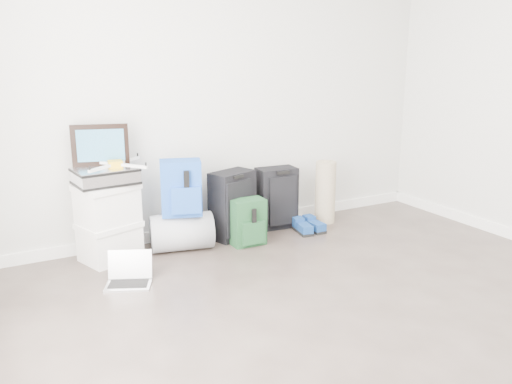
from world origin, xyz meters
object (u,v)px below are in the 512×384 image
large_suitcase (233,205)px  laptop (129,276)px  boxes_stack (109,222)px  briefcase (105,176)px  duffel_bag (182,232)px  carry_on (277,198)px

large_suitcase → laptop: size_ratio=1.58×
boxes_stack → laptop: bearing=-108.0°
briefcase → laptop: bearing=-95.7°
duffel_bag → carry_on: (1.02, 0.14, 0.13)m
boxes_stack → briefcase: briefcase is taller
briefcase → carry_on: bearing=-3.4°
duffel_bag → large_suitcase: 0.55m
briefcase → duffel_bag: briefcase is taller
carry_on → large_suitcase: bearing=-168.2°
duffel_bag → carry_on: size_ratio=0.89×
large_suitcase → carry_on: large_suitcase is taller
carry_on → boxes_stack: bearing=-173.4°
briefcase → duffel_bag: bearing=-12.5°
boxes_stack → large_suitcase: (1.11, 0.00, -0.01)m
briefcase → duffel_bag: (0.59, -0.07, -0.54)m
duffel_bag → carry_on: bearing=19.8°
large_suitcase → duffel_bag: bearing=168.2°
boxes_stack → carry_on: size_ratio=1.09×
boxes_stack → large_suitcase: 1.11m
carry_on → laptop: carry_on is taller
boxes_stack → duffel_bag: bearing=-24.9°
duffel_bag → laptop: size_ratio=1.33×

